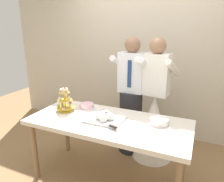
{
  "coord_description": "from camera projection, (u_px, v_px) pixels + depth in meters",
  "views": [
    {
      "loc": [
        0.9,
        -1.93,
        1.76
      ],
      "look_at": [
        -0.02,
        0.15,
        1.07
      ],
      "focal_mm": 33.36,
      "sensor_mm": 36.0,
      "label": 1
    }
  ],
  "objects": [
    {
      "name": "cupcake_stand",
      "position": [
        65.0,
        101.0,
        2.56
      ],
      "size": [
        0.23,
        0.23,
        0.31
      ],
      "color": "gold",
      "rests_on": "dessert_table"
    },
    {
      "name": "plate_stack",
      "position": [
        159.0,
        121.0,
        2.23
      ],
      "size": [
        0.2,
        0.2,
        0.07
      ],
      "color": "white",
      "rests_on": "dessert_table"
    },
    {
      "name": "dessert_table",
      "position": [
        108.0,
        126.0,
        2.35
      ],
      "size": [
        1.8,
        0.8,
        0.78
      ],
      "color": "silver",
      "rests_on": "ground_plane"
    },
    {
      "name": "person_bride",
      "position": [
        153.0,
        118.0,
        2.85
      ],
      "size": [
        0.56,
        0.56,
        1.66
      ],
      "color": "white",
      "rests_on": "ground_plane"
    },
    {
      "name": "person_groom",
      "position": [
        131.0,
        103.0,
        2.93
      ],
      "size": [
        0.47,
        0.5,
        1.66
      ],
      "color": "#232328",
      "rests_on": "ground_plane"
    },
    {
      "name": "main_cake_tray",
      "position": [
        104.0,
        117.0,
        2.3
      ],
      "size": [
        0.43,
        0.34,
        0.13
      ],
      "color": "silver",
      "rests_on": "dessert_table"
    },
    {
      "name": "rear_wall",
      "position": [
        145.0,
        48.0,
        3.4
      ],
      "size": [
        5.2,
        0.1,
        2.9
      ],
      "primitive_type": "cube",
      "color": "beige",
      "rests_on": "ground_plane"
    },
    {
      "name": "ground_plane",
      "position": [
        109.0,
        178.0,
        2.55
      ],
      "size": [
        8.0,
        8.0,
        0.0
      ],
      "primitive_type": "plane",
      "color": "olive"
    },
    {
      "name": "round_cake",
      "position": [
        87.0,
        106.0,
        2.67
      ],
      "size": [
        0.24,
        0.24,
        0.06
      ],
      "color": "white",
      "rests_on": "dessert_table"
    }
  ]
}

